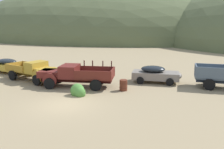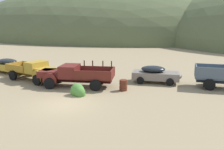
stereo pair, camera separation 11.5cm
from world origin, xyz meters
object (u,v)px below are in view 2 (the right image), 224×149
object	(u,v)px
truck_mustard	(36,71)
car_primer_gray	(157,74)
truck_oxblood	(71,75)
oil_drum_foreground	(123,85)
car_faded_yellow	(10,66)

from	to	relation	value
truck_mustard	car_primer_gray	xyz separation A→B (m)	(11.15, 2.59, -0.17)
truck_mustard	truck_oxblood	world-z (taller)	truck_oxblood
oil_drum_foreground	truck_oxblood	bearing A→B (deg)	179.42
car_primer_gray	oil_drum_foreground	distance (m)	4.22
car_primer_gray	oil_drum_foreground	bearing A→B (deg)	-127.66
truck_oxblood	truck_mustard	bearing A→B (deg)	-19.38
truck_oxblood	car_primer_gray	distance (m)	7.88
truck_mustard	truck_oxblood	size ratio (longest dim) A/B	0.90
car_faded_yellow	oil_drum_foreground	size ratio (longest dim) A/B	5.73
car_faded_yellow	car_primer_gray	distance (m)	15.96
car_primer_gray	truck_mustard	bearing A→B (deg)	-170.13
truck_mustard	oil_drum_foreground	xyz separation A→B (m)	(8.77, -0.87, -0.53)
truck_oxblood	car_primer_gray	world-z (taller)	truck_oxblood
car_faded_yellow	car_primer_gray	world-z (taller)	same
truck_oxblood	car_primer_gray	bearing A→B (deg)	-162.12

